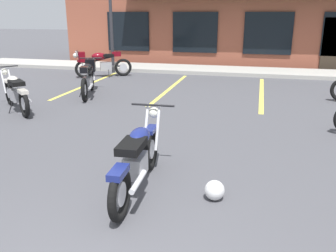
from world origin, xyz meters
The scene contains 9 objects.
ground_plane centered at (0.00, 4.10, 0.00)m, with size 80.00×80.00×0.00m, color #47474C.
sidewalk_kerb centered at (0.00, 12.77, 0.07)m, with size 22.00×1.80×0.14m, color #A8A59E.
brick_storefront_building centered at (0.00, 16.98, 1.90)m, with size 15.23×6.52×3.80m.
painted_stall_lines centered at (0.00, 9.17, 0.00)m, with size 8.50×4.80×0.01m.
motorcycle_foreground_classic centered at (-0.19, 2.49, 0.46)m, with size 0.66×2.11×0.98m.
motorcycle_red_sportbike centered at (-4.38, 5.69, 0.46)m, with size 1.73×1.56×0.98m.
motorcycle_silver_naked centered at (-4.37, 10.56, 0.53)m, with size 1.87×1.34×0.98m.
motorcycle_orange_scrambler centered at (-3.46, 7.72, 0.53)m, with size 1.00×2.04×0.98m.
helmet_on_pavement centered at (0.84, 2.48, 0.13)m, with size 0.26×0.26×0.26m.
Camera 1 is at (1.27, -1.68, 2.30)m, focal length 38.60 mm.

